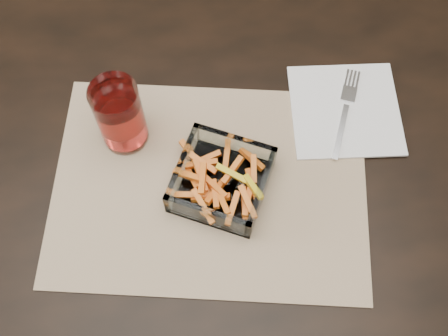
{
  "coord_description": "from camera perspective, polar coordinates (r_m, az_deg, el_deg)",
  "views": [
    {
      "loc": [
        0.05,
        -0.26,
        1.5
      ],
      "look_at": [
        0.07,
        0.07,
        0.78
      ],
      "focal_mm": 45.0,
      "sensor_mm": 36.0,
      "label": 1
    }
  ],
  "objects": [
    {
      "name": "glass_bowl",
      "position": [
        0.79,
        -0.25,
        -1.34
      ],
      "size": [
        0.16,
        0.16,
        0.05
      ],
      "rotation": [
        0.0,
        0.0,
        -0.41
      ],
      "color": "white",
      "rests_on": "placemat"
    },
    {
      "name": "napkin",
      "position": [
        0.88,
        12.21,
        5.79
      ],
      "size": [
        0.17,
        0.17,
        0.0
      ],
      "primitive_type": "cube",
      "rotation": [
        0.0,
        0.0,
        -0.04
      ],
      "color": "white",
      "rests_on": "placemat"
    },
    {
      "name": "fork",
      "position": [
        0.88,
        12.23,
        5.78
      ],
      "size": [
        0.07,
        0.16,
        0.0
      ],
      "rotation": [
        0.0,
        0.0,
        -0.35
      ],
      "color": "silver",
      "rests_on": "napkin"
    },
    {
      "name": "dining_table",
      "position": [
        0.88,
        -4.46,
        -7.85
      ],
      "size": [
        1.6,
        0.9,
        0.75
      ],
      "color": "black",
      "rests_on": "ground"
    },
    {
      "name": "tumbler",
      "position": [
        0.81,
        -10.49,
        5.14
      ],
      "size": [
        0.07,
        0.07,
        0.12
      ],
      "color": "white",
      "rests_on": "placemat"
    },
    {
      "name": "placemat",
      "position": [
        0.81,
        -1.45,
        -1.72
      ],
      "size": [
        0.49,
        0.39,
        0.0
      ],
      "primitive_type": "cube",
      "rotation": [
        0.0,
        0.0,
        -0.13
      ],
      "color": "tan",
      "rests_on": "dining_table"
    }
  ]
}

